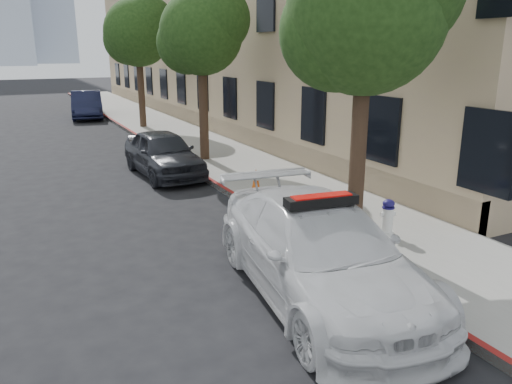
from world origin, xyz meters
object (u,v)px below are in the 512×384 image
Objects in this scene: parked_car_mid at (163,153)px; traffic_cone at (256,183)px; police_car at (319,251)px; parked_car_far at (87,105)px; fire_hydrant at (388,218)px.

traffic_cone is (1.22, -3.74, -0.17)m from parked_car_mid.
police_car is 22.88m from parked_car_far.
parked_car_mid is 5.30× the size of fire_hydrant.
fire_hydrant is (2.30, -21.67, -0.21)m from parked_car_far.
parked_car_mid is 7.62m from fire_hydrant.
traffic_cone is (-1.08, 3.52, -0.01)m from fire_hydrant.
parked_car_far is at bearing 93.83° from traffic_cone.
police_car reaches higher than traffic_cone.
parked_car_far is at bearing 97.52° from police_car.
parked_car_far is (0.10, 22.88, -0.01)m from police_car.
traffic_cone is at bearing -78.21° from parked_car_far.
police_car reaches higher than parked_car_far.
parked_car_far is (0.00, 14.40, 0.05)m from parked_car_mid.
parked_car_far reaches higher than fire_hydrant.
fire_hydrant reaches higher than traffic_cone.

